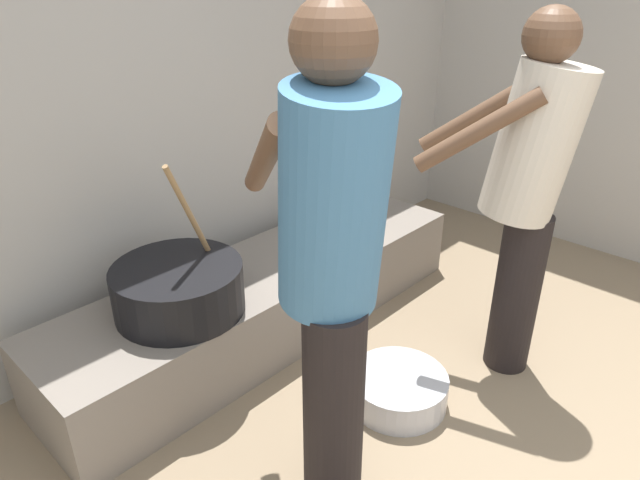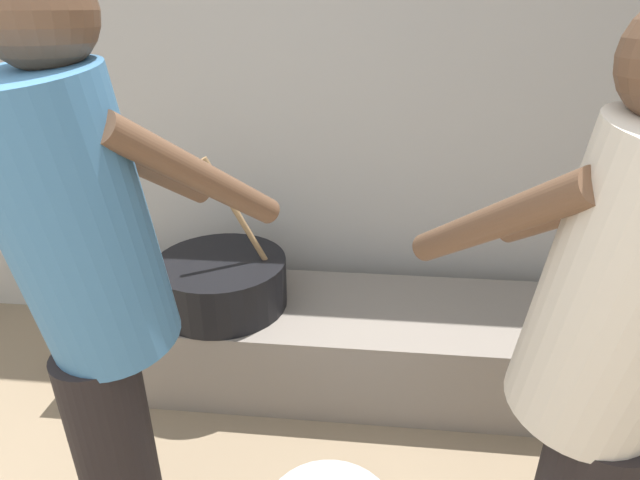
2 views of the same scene
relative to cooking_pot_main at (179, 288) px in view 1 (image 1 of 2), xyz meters
name	(u,v)px [view 1 (image 1 of 2)]	position (x,y,z in m)	size (l,w,h in m)	color
block_enclosure_rear	(73,100)	(-0.06, 0.55, 0.72)	(5.78, 0.20, 2.40)	#ADA8A0
hearth_ledge	(268,297)	(0.52, 0.03, -0.29)	(2.31, 0.60, 0.38)	slate
cooking_pot_main	(179,288)	(0.00, 0.00, 0.00)	(0.55, 0.55, 0.66)	black
cook_in_blue_shirt	(332,258)	(-0.01, -0.88, 0.47)	(0.62, 0.75, 1.66)	black
cook_in_cream_shirt	(528,183)	(1.09, -0.97, 0.43)	(0.60, 0.73, 1.59)	black
metal_mixing_bowl	(398,389)	(0.53, -0.79, -0.41)	(0.42, 0.42, 0.14)	#B7B7BC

